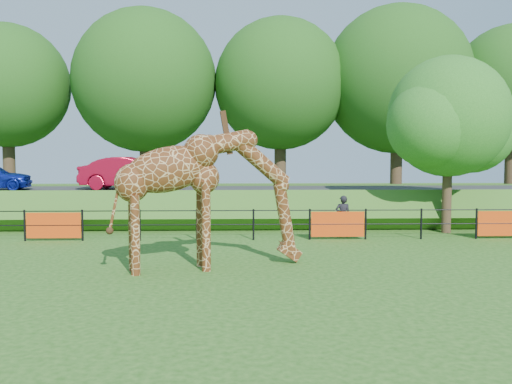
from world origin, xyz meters
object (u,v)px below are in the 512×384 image
car_red (131,173)px  visitor (343,216)px  giraffe (209,199)px  tree_east (451,121)px

car_red → visitor: car_red is taller
giraffe → visitor: 7.33m
giraffe → tree_east: tree_east is taller
giraffe → car_red: bearing=95.1°
visitor → tree_east: bearing=-161.2°
giraffe → car_red: (-4.09, 10.86, 0.29)m
visitor → tree_east: (4.28, 0.94, 3.52)m
tree_east → visitor: bearing=-167.7°
car_red → visitor: (8.73, -5.28, -1.39)m
car_red → tree_east: tree_east is taller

